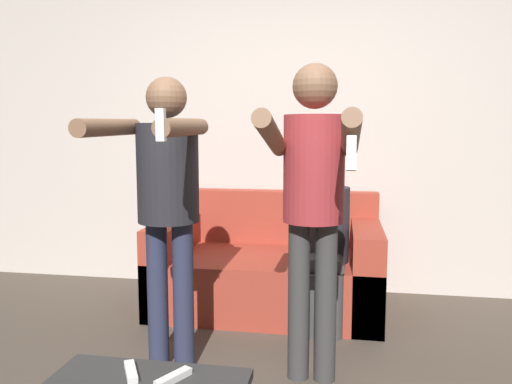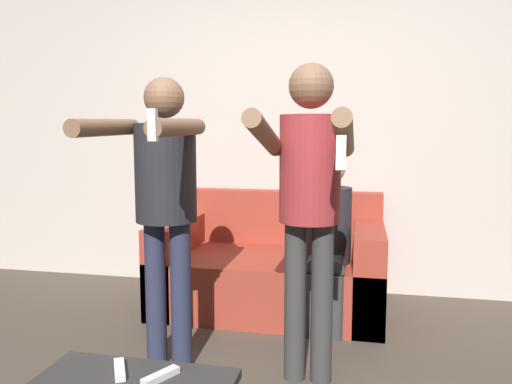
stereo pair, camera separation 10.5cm
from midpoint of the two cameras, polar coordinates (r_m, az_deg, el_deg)
name	(u,v)px [view 2 (the right image)]	position (r m, az deg, el deg)	size (l,w,h in m)	color
wall_back	(295,121)	(4.00, 5.22, 8.09)	(6.40, 0.06, 2.70)	beige
couch	(271,269)	(3.66, 2.60, -8.83)	(1.57, 0.94, 0.81)	#9E3828
person_standing_left	(164,189)	(2.61, -9.31, 0.28)	(0.44, 0.74, 1.54)	#282D47
person_standing_right	(309,189)	(2.44, 7.34, 0.40)	(0.42, 0.74, 1.59)	#383838
person_seated	(328,232)	(3.31, 9.09, -4.53)	(0.30, 0.53, 1.13)	#383838
remote_near	(161,376)	(1.89, -9.20, -20.07)	(0.10, 0.15, 0.02)	white
remote_far	(120,370)	(1.96, -13.78, -19.12)	(0.10, 0.15, 0.02)	white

